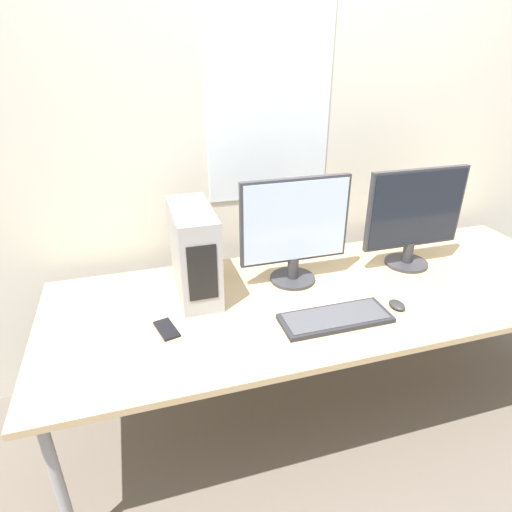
% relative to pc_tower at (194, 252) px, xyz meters
% --- Properties ---
extents(ground_plane, '(14.00, 14.00, 0.00)m').
position_rel_pc_tower_xyz_m(ground_plane, '(0.59, -0.64, -0.91)').
color(ground_plane, '#665B51').
extents(wall_back, '(8.00, 0.07, 2.70)m').
position_rel_pc_tower_xyz_m(wall_back, '(0.59, 0.41, 0.44)').
color(wall_back, beige).
rests_on(wall_back, ground_plane).
extents(desk, '(2.53, 0.92, 0.71)m').
position_rel_pc_tower_xyz_m(desk, '(0.59, -0.18, -0.24)').
color(desk, tan).
rests_on(desk, ground_plane).
extents(pc_tower, '(0.17, 0.41, 0.40)m').
position_rel_pc_tower_xyz_m(pc_tower, '(0.00, 0.00, 0.00)').
color(pc_tower, '#9E9EA3').
rests_on(pc_tower, desk).
extents(monitor_main, '(0.51, 0.21, 0.50)m').
position_rel_pc_tower_xyz_m(monitor_main, '(0.46, -0.03, 0.07)').
color(monitor_main, '#333338').
rests_on(monitor_main, desk).
extents(monitor_right_near, '(0.52, 0.21, 0.50)m').
position_rel_pc_tower_xyz_m(monitor_right_near, '(1.07, -0.04, 0.07)').
color(monitor_right_near, '#333338').
rests_on(monitor_right_near, desk).
extents(keyboard, '(0.45, 0.17, 0.02)m').
position_rel_pc_tower_xyz_m(keyboard, '(0.50, -0.39, -0.19)').
color(keyboard, '#28282D').
rests_on(keyboard, desk).
extents(mouse, '(0.06, 0.09, 0.02)m').
position_rel_pc_tower_xyz_m(mouse, '(0.80, -0.38, -0.19)').
color(mouse, '#2D2D2D').
rests_on(mouse, desk).
extents(cell_phone, '(0.10, 0.15, 0.01)m').
position_rel_pc_tower_xyz_m(cell_phone, '(-0.17, -0.26, -0.19)').
color(cell_phone, black).
rests_on(cell_phone, desk).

